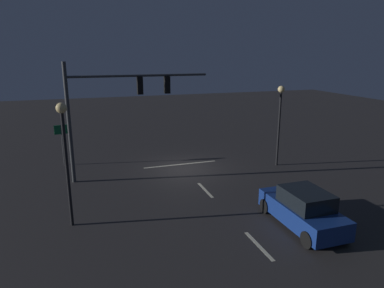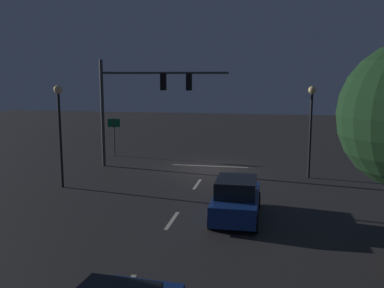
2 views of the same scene
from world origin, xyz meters
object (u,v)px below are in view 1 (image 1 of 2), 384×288
at_px(street_lamp_left_kerb, 280,111).
at_px(street_lamp_right_kerb, 65,142).
at_px(traffic_signal_assembly, 115,100).
at_px(route_sign, 62,136).
at_px(car_approaching, 303,209).

bearing_deg(street_lamp_left_kerb, street_lamp_right_kerb, 19.44).
bearing_deg(traffic_signal_assembly, route_sign, -47.77).
xyz_separation_m(traffic_signal_assembly, car_approaching, (-6.76, 8.74, -3.90)).
xyz_separation_m(street_lamp_left_kerb, route_sign, (13.52, -4.48, -1.67)).
height_order(street_lamp_right_kerb, route_sign, street_lamp_right_kerb).
distance_m(street_lamp_left_kerb, street_lamp_right_kerb, 13.78).
xyz_separation_m(car_approaching, street_lamp_left_kerb, (-3.54, -7.80, 2.87)).
distance_m(traffic_signal_assembly, street_lamp_left_kerb, 10.40).
bearing_deg(traffic_signal_assembly, street_lamp_right_kerb, 64.07).
bearing_deg(street_lamp_right_kerb, car_approaching, 161.22).
bearing_deg(street_lamp_right_kerb, route_sign, -86.69).
xyz_separation_m(street_lamp_right_kerb, route_sign, (0.52, -9.07, -1.73)).
bearing_deg(route_sign, street_lamp_right_kerb, 93.31).
relative_size(traffic_signal_assembly, street_lamp_right_kerb, 1.53).
bearing_deg(car_approaching, route_sign, -50.93).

